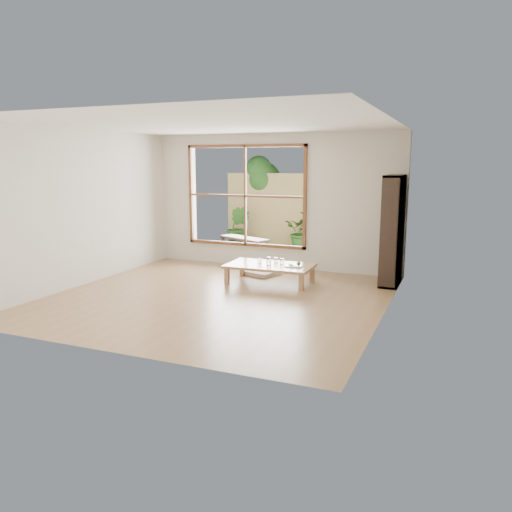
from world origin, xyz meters
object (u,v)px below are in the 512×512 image
Objects in this scene: low_table at (270,267)px; bookshelf at (392,230)px; garden_bench at (244,240)px; food_tray at (295,265)px.

bookshelf is at bearing 18.94° from low_table.
bookshelf is (1.93, 0.72, 0.64)m from low_table.
low_table is 2.59m from garden_bench.
food_tray reaches higher than low_table.
bookshelf is 3.71m from garden_bench.
food_tray is at bearing -24.69° from garden_bench.
garden_bench is (-1.89, 2.17, 0.01)m from food_tray.
low_table is 2.16m from bookshelf.
bookshelf reaches higher than food_tray.
food_tray is at bearing -153.79° from bookshelf.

